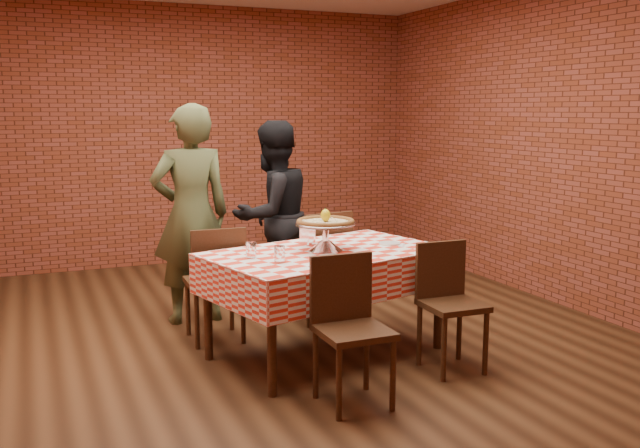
{
  "coord_description": "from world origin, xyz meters",
  "views": [
    {
      "loc": [
        -1.63,
        -4.94,
        1.74
      ],
      "look_at": [
        0.29,
        -0.36,
        0.93
      ],
      "focal_mm": 39.33,
      "sensor_mm": 36.0,
      "label": 1
    }
  ],
  "objects_px": {
    "pizza_stand": "(325,237)",
    "chair_near_left": "(354,333)",
    "water_glass_left": "(280,254)",
    "water_glass_right": "(251,250)",
    "chair_near_right": "(453,309)",
    "diner_black": "(273,216)",
    "table": "(326,303)",
    "chair_far_right": "(316,265)",
    "chair_far_left": "(214,283)",
    "pizza": "(325,222)",
    "condiment_caddy": "(307,235)",
    "diner_olive": "(191,214)"
  },
  "relations": [
    {
      "from": "pizza_stand",
      "to": "chair_near_left",
      "type": "height_order",
      "value": "pizza_stand"
    },
    {
      "from": "water_glass_left",
      "to": "water_glass_right",
      "type": "height_order",
      "value": "same"
    },
    {
      "from": "chair_near_right",
      "to": "diner_black",
      "type": "height_order",
      "value": "diner_black"
    },
    {
      "from": "diner_black",
      "to": "table",
      "type": "bearing_deg",
      "value": 67.01
    },
    {
      "from": "water_glass_right",
      "to": "chair_near_left",
      "type": "distance_m",
      "value": 0.99
    },
    {
      "from": "pizza_stand",
      "to": "chair_far_right",
      "type": "relative_size",
      "value": 0.47
    },
    {
      "from": "water_glass_right",
      "to": "chair_far_left",
      "type": "height_order",
      "value": "chair_far_left"
    },
    {
      "from": "diner_black",
      "to": "pizza",
      "type": "bearing_deg",
      "value": 67.19
    },
    {
      "from": "table",
      "to": "condiment_caddy",
      "type": "distance_m",
      "value": 0.53
    },
    {
      "from": "pizza_stand",
      "to": "pizza",
      "type": "xyz_separation_m",
      "value": [
        0.0,
        0.0,
        0.1
      ]
    },
    {
      "from": "pizza_stand",
      "to": "diner_black",
      "type": "height_order",
      "value": "diner_black"
    },
    {
      "from": "chair_far_left",
      "to": "diner_black",
      "type": "relative_size",
      "value": 0.54
    },
    {
      "from": "diner_black",
      "to": "diner_olive",
      "type": "bearing_deg",
      "value": -13.21
    },
    {
      "from": "pizza_stand",
      "to": "chair_near_right",
      "type": "bearing_deg",
      "value": -44.64
    },
    {
      "from": "pizza_stand",
      "to": "water_glass_left",
      "type": "bearing_deg",
      "value": -149.67
    },
    {
      "from": "chair_near_right",
      "to": "water_glass_left",
      "type": "bearing_deg",
      "value": 161.61
    },
    {
      "from": "condiment_caddy",
      "to": "chair_far_left",
      "type": "xyz_separation_m",
      "value": [
        -0.63,
        0.34,
        -0.38
      ]
    },
    {
      "from": "pizza_stand",
      "to": "water_glass_left",
      "type": "distance_m",
      "value": 0.51
    },
    {
      "from": "pizza",
      "to": "chair_near_left",
      "type": "distance_m",
      "value": 1.05
    },
    {
      "from": "pizza_stand",
      "to": "chair_far_right",
      "type": "height_order",
      "value": "pizza_stand"
    },
    {
      "from": "chair_near_left",
      "to": "chair_far_right",
      "type": "bearing_deg",
      "value": 74.63
    },
    {
      "from": "water_glass_left",
      "to": "condiment_caddy",
      "type": "distance_m",
      "value": 0.66
    },
    {
      "from": "water_glass_right",
      "to": "water_glass_left",
      "type": "bearing_deg",
      "value": -58.1
    },
    {
      "from": "water_glass_left",
      "to": "chair_far_left",
      "type": "height_order",
      "value": "chair_far_left"
    },
    {
      "from": "water_glass_right",
      "to": "diner_black",
      "type": "bearing_deg",
      "value": 65.26
    },
    {
      "from": "table",
      "to": "diner_black",
      "type": "relative_size",
      "value": 0.98
    },
    {
      "from": "chair_near_left",
      "to": "chair_far_left",
      "type": "xyz_separation_m",
      "value": [
        -0.46,
        1.5,
        0.0
      ]
    },
    {
      "from": "table",
      "to": "chair_far_right",
      "type": "relative_size",
      "value": 1.75
    },
    {
      "from": "chair_near_right",
      "to": "chair_far_left",
      "type": "bearing_deg",
      "value": 137.72
    },
    {
      "from": "table",
      "to": "diner_olive",
      "type": "relative_size",
      "value": 0.9
    },
    {
      "from": "table",
      "to": "water_glass_left",
      "type": "xyz_separation_m",
      "value": [
        -0.43,
        -0.24,
        0.44
      ]
    },
    {
      "from": "table",
      "to": "water_glass_right",
      "type": "distance_m",
      "value": 0.71
    },
    {
      "from": "water_glass_right",
      "to": "chair_far_right",
      "type": "xyz_separation_m",
      "value": [
        0.83,
        0.86,
        -0.35
      ]
    },
    {
      "from": "pizza",
      "to": "condiment_caddy",
      "type": "relative_size",
      "value": 2.96
    },
    {
      "from": "chair_near_left",
      "to": "chair_near_right",
      "type": "bearing_deg",
      "value": 16.36
    },
    {
      "from": "table",
      "to": "chair_near_right",
      "type": "relative_size",
      "value": 1.89
    },
    {
      "from": "chair_near_right",
      "to": "chair_far_left",
      "type": "relative_size",
      "value": 0.96
    },
    {
      "from": "water_glass_right",
      "to": "diner_black",
      "type": "relative_size",
      "value": 0.07
    },
    {
      "from": "water_glass_right",
      "to": "chair_far_right",
      "type": "height_order",
      "value": "chair_far_right"
    },
    {
      "from": "pizza",
      "to": "chair_near_right",
      "type": "xyz_separation_m",
      "value": [
        0.65,
        -0.64,
        -0.53
      ]
    },
    {
      "from": "pizza",
      "to": "chair_near_right",
      "type": "height_order",
      "value": "pizza"
    },
    {
      "from": "pizza_stand",
      "to": "diner_black",
      "type": "xyz_separation_m",
      "value": [
        0.03,
        1.25,
        -0.03
      ]
    },
    {
      "from": "pizza_stand",
      "to": "chair_near_right",
      "type": "distance_m",
      "value": 1.01
    },
    {
      "from": "chair_near_left",
      "to": "diner_black",
      "type": "xyz_separation_m",
      "value": [
        0.24,
        2.15,
        0.39
      ]
    },
    {
      "from": "chair_near_left",
      "to": "diner_olive",
      "type": "distance_m",
      "value": 2.15
    },
    {
      "from": "condiment_caddy",
      "to": "diner_black",
      "type": "distance_m",
      "value": 0.99
    },
    {
      "from": "table",
      "to": "pizza_stand",
      "type": "height_order",
      "value": "pizza_stand"
    },
    {
      "from": "chair_near_right",
      "to": "chair_far_left",
      "type": "height_order",
      "value": "chair_far_left"
    },
    {
      "from": "pizza_stand",
      "to": "condiment_caddy",
      "type": "relative_size",
      "value": 3.15
    },
    {
      "from": "chair_far_right",
      "to": "diner_black",
      "type": "bearing_deg",
      "value": -70.83
    }
  ]
}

